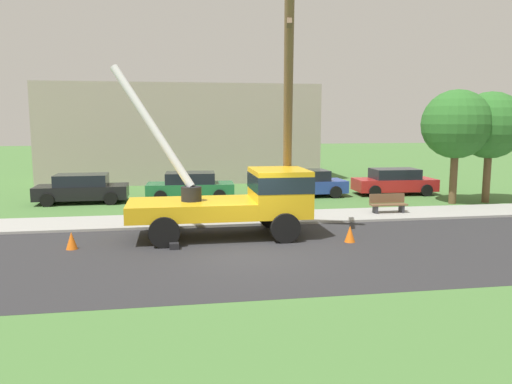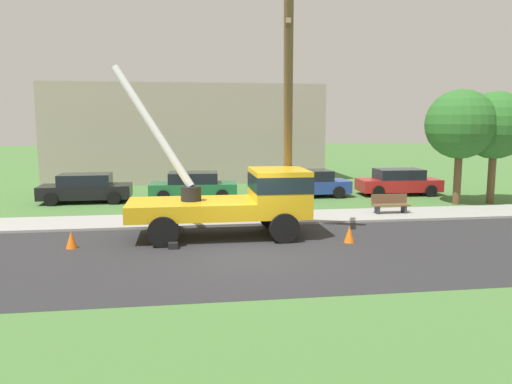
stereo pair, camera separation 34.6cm
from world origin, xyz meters
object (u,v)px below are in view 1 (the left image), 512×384
Objects in this scene: traffic_cone_ahead at (350,234)px; parked_sedan_green at (190,186)px; utility_truck at (243,197)px; parked_sedan_red at (394,182)px; parked_sedan_blue at (304,183)px; roadside_tree_near at (490,126)px; leaning_utility_pole at (288,113)px; traffic_cone_behind at (72,241)px; park_bench at (388,204)px; parked_sedan_black at (82,189)px; roadside_tree_far at (456,125)px.

traffic_cone_ahead is 11.17m from parked_sedan_green.
utility_truck is 12.98m from parked_sedan_red.
parked_sedan_green is 6.07m from parked_sedan_blue.
utility_truck is at bearing -138.15° from parked_sedan_red.
roadside_tree_near is at bearing -21.74° from parked_sedan_blue.
roadside_tree_near is at bearing -12.40° from parked_sedan_green.
traffic_cone_behind is (-7.31, -1.44, -4.01)m from leaning_utility_pole.
traffic_cone_behind is 19.92m from roadside_tree_near.
utility_truck reaches higher than traffic_cone_ahead.
utility_truck is at bearing -79.82° from parked_sedan_green.
leaning_utility_pole is at bearing -156.76° from roadside_tree_near.
traffic_cone_ahead is 0.10× the size of roadside_tree_near.
utility_truck is at bearing -156.25° from park_bench.
parked_sedan_red is (5.12, -0.04, 0.00)m from parked_sedan_blue.
parked_sedan_blue reaches higher than park_bench.
leaning_utility_pole is 1.90× the size of parked_sedan_black.
roadside_tree_far reaches higher than parked_sedan_black.
parked_sedan_blue and parked_sedan_red have the same top height.
traffic_cone_ahead is 9.03m from traffic_cone_behind.
traffic_cone_ahead is at bearing -138.88° from roadside_tree_far.
park_bench reaches higher than traffic_cone_ahead.
traffic_cone_behind is at bearing -136.45° from parked_sedan_blue.
roadside_tree_far reaches higher than traffic_cone_behind.
parked_sedan_blue is at bearing 1.65° from parked_sedan_green.
utility_truck is 14.22m from roadside_tree_near.
utility_truck is 5.79m from traffic_cone_behind.
parked_sedan_black is at bearing 97.56° from traffic_cone_behind.
parked_sedan_green is 13.44m from roadside_tree_far.
parked_sedan_green is at bearing 0.58° from parked_sedan_black.
parked_sedan_red is 0.82× the size of roadside_tree_near.
traffic_cone_behind is at bearing -161.33° from roadside_tree_near.
traffic_cone_ahead is at bearing -96.30° from parked_sedan_blue.
roadside_tree_near reaches higher than park_bench.
parked_sedan_black is at bearing 158.03° from park_bench.
traffic_cone_ahead is 0.35× the size of park_bench.
traffic_cone_behind is at bearing 176.53° from traffic_cone_ahead.
parked_sedan_green is at bearing -178.35° from parked_sedan_blue.
parked_sedan_green is 15.16m from roadside_tree_near.
leaning_utility_pole is 1.52× the size of roadside_tree_far.
parked_sedan_blue is 5.12m from parked_sedan_red.
park_bench is 5.98m from roadside_tree_far.
parked_sedan_red reaches higher than traffic_cone_behind.
parked_sedan_red is 4.86m from roadside_tree_far.
parked_sedan_black is 11.39m from parked_sedan_blue.
leaning_utility_pole is at bearing -153.25° from roadside_tree_far.
park_bench is at bearing -21.97° from parked_sedan_black.
parked_sedan_blue is at bearing 43.55° from traffic_cone_behind.
utility_truck is 7.44m from park_bench.
parked_sedan_green is at bearing 167.60° from roadside_tree_near.
parked_sedan_green is 9.97m from park_bench.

